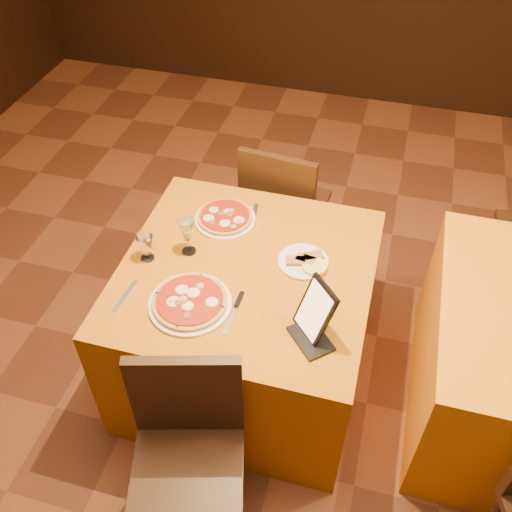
% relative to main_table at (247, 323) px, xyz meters
% --- Properties ---
extents(floor, '(6.00, 7.00, 0.01)m').
position_rel_main_table_xyz_m(floor, '(0.26, -0.49, -0.38)').
color(floor, '#5E2D19').
rests_on(floor, ground).
extents(main_table, '(1.10, 1.10, 0.75)m').
position_rel_main_table_xyz_m(main_table, '(0.00, 0.00, 0.00)').
color(main_table, '#B7660B').
rests_on(main_table, floor).
extents(chair_main_near, '(0.53, 0.53, 0.91)m').
position_rel_main_table_xyz_m(chair_main_near, '(-0.00, -0.82, 0.08)').
color(chair_main_near, black).
rests_on(chair_main_near, floor).
extents(chair_main_far, '(0.51, 0.51, 0.91)m').
position_rel_main_table_xyz_m(chair_main_far, '(-0.00, 0.83, 0.08)').
color(chair_main_far, black).
rests_on(chair_main_far, floor).
extents(pizza_near, '(0.35, 0.35, 0.03)m').
position_rel_main_table_xyz_m(pizza_near, '(-0.17, -0.26, 0.39)').
color(pizza_near, white).
rests_on(pizza_near, main_table).
extents(pizza_far, '(0.29, 0.29, 0.03)m').
position_rel_main_table_xyz_m(pizza_far, '(-0.19, 0.28, 0.39)').
color(pizza_far, white).
rests_on(pizza_far, main_table).
extents(cutlet_dish, '(0.22, 0.22, 0.03)m').
position_rel_main_table_xyz_m(cutlet_dish, '(0.23, 0.10, 0.39)').
color(cutlet_dish, white).
rests_on(cutlet_dish, main_table).
extents(wine_glass, '(0.09, 0.09, 0.19)m').
position_rel_main_table_xyz_m(wine_glass, '(-0.28, 0.04, 0.47)').
color(wine_glass, '#DBD87C').
rests_on(wine_glass, main_table).
extents(water_glass, '(0.07, 0.07, 0.13)m').
position_rel_main_table_xyz_m(water_glass, '(-0.44, -0.05, 0.44)').
color(water_glass, white).
rests_on(water_glass, main_table).
extents(tablet, '(0.18, 0.19, 0.23)m').
position_rel_main_table_xyz_m(tablet, '(0.35, -0.26, 0.49)').
color(tablet, black).
rests_on(tablet, main_table).
extents(knife, '(0.02, 0.20, 0.01)m').
position_rel_main_table_xyz_m(knife, '(0.02, -0.27, 0.38)').
color(knife, '#BABBC1').
rests_on(knife, main_table).
extents(fork_near, '(0.03, 0.18, 0.01)m').
position_rel_main_table_xyz_m(fork_near, '(-0.44, -0.29, 0.38)').
color(fork_near, silver).
rests_on(fork_near, main_table).
extents(fork_far, '(0.05, 0.17, 0.01)m').
position_rel_main_table_xyz_m(fork_far, '(-0.06, 0.36, 0.38)').
color(fork_far, '#B6B8BE').
rests_on(fork_far, main_table).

